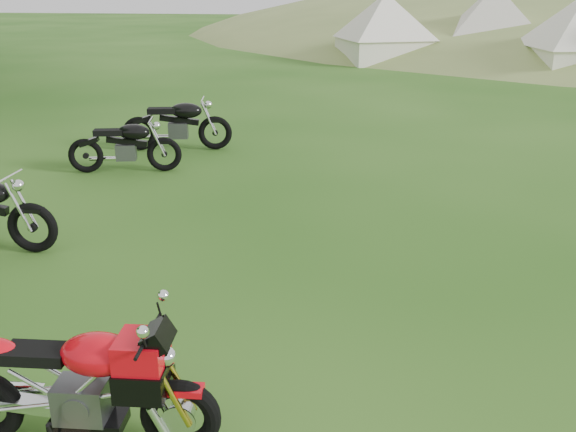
% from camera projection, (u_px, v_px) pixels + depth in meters
% --- Properties ---
extents(ground, '(120.00, 120.00, 0.00)m').
position_uv_depth(ground, '(295.00, 314.00, 6.03)').
color(ground, '#1E4D10').
rests_on(ground, ground).
extents(sport_motorcycle, '(1.80, 0.56, 1.07)m').
position_uv_depth(sport_motorcycle, '(77.00, 377.00, 4.14)').
color(sport_motorcycle, red).
rests_on(sport_motorcycle, ground).
extents(vintage_moto_c, '(1.99, 0.80, 1.02)m').
position_uv_depth(vintage_moto_c, '(177.00, 123.00, 11.76)').
color(vintage_moto_c, black).
rests_on(vintage_moto_c, ground).
extents(vintage_moto_d, '(1.81, 0.78, 0.93)m').
position_uv_depth(vintage_moto_d, '(124.00, 144.00, 10.39)').
color(vintage_moto_d, black).
rests_on(vintage_moto_d, ground).
extents(tent_left, '(3.89, 3.89, 2.61)m').
position_uv_depth(tent_left, '(384.00, 28.00, 24.66)').
color(tent_left, white).
rests_on(tent_left, ground).
extents(tent_mid, '(3.24, 3.24, 2.79)m').
position_uv_depth(tent_mid, '(492.00, 24.00, 25.20)').
color(tent_mid, beige).
rests_on(tent_mid, ground).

